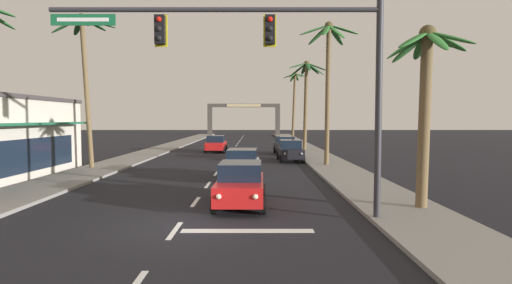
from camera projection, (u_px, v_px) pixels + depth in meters
The scene contains 16 objects.
ground_plane at pixel (178, 226), 13.20m from camera, with size 220.00×220.00×0.00m, color black.
sidewalk_right at pixel (324, 160), 33.16m from camera, with size 3.20×110.00×0.14m, color gray.
sidewalk_left at pixel (127, 160), 33.17m from camera, with size 3.20×110.00×0.14m, color gray.
lane_markings at pixel (231, 161), 33.35m from camera, with size 4.28×89.24×0.01m.
traffic_signal_mast at pixel (277, 55), 13.52m from camera, with size 10.74×0.41×7.49m.
sedan_lead_at_stop_bar at pixel (241, 184), 16.25m from camera, with size 2.00×4.47×1.68m.
sedan_third_in_queue at pixel (242, 164), 23.24m from camera, with size 2.07×4.50×1.68m.
sedan_oncoming_far at pixel (216, 144), 41.88m from camera, with size 2.00×4.47×1.68m.
sedan_parked_nearest_kerb at pixel (290, 150), 33.24m from camera, with size 2.01×4.48×1.68m.
sedan_parked_mid_kerb at pixel (285, 145), 39.58m from camera, with size 2.08×4.50×1.68m.
palm_left_second at pixel (85, 58), 27.47m from camera, with size 4.14×4.15×10.25m.
palm_right_nearest at pixel (426, 84), 15.12m from camera, with size 3.19×3.19×6.74m.
palm_right_second at pixel (328, 65), 29.08m from camera, with size 4.26×3.55×10.09m.
palm_right_third at pixel (307, 88), 43.27m from camera, with size 4.39×4.56×9.35m.
palm_right_farthest at pixel (295, 95), 57.38m from camera, with size 3.42×3.07×9.75m.
town_gateway_arch at pixel (244, 115), 83.85m from camera, with size 14.50×0.90×6.34m.
Camera 1 is at (2.46, -13.03, 3.39)m, focal length 29.39 mm.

